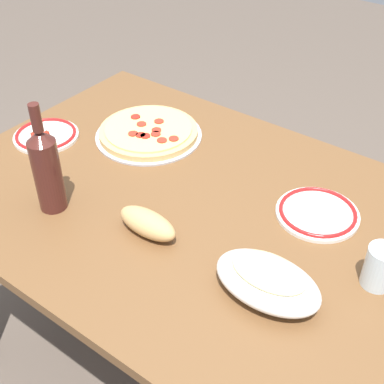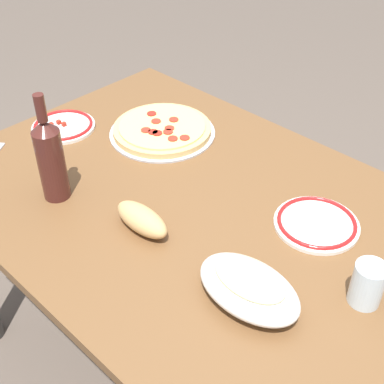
{
  "view_description": "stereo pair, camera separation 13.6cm",
  "coord_description": "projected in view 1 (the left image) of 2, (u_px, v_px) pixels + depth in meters",
  "views": [
    {
      "loc": [
        -0.64,
        0.86,
        1.61
      ],
      "look_at": [
        0.0,
        0.0,
        0.77
      ],
      "focal_mm": 49.41,
      "sensor_mm": 36.0,
      "label": 1
    },
    {
      "loc": [
        -0.74,
        0.77,
        1.61
      ],
      "look_at": [
        0.0,
        0.0,
        0.77
      ],
      "focal_mm": 49.41,
      "sensor_mm": 36.0,
      "label": 2
    }
  ],
  "objects": [
    {
      "name": "side_plate_far",
      "position": [
        46.0,
        135.0,
        1.62
      ],
      "size": [
        0.2,
        0.2,
        0.02
      ],
      "color": "white",
      "rests_on": "dining_table"
    },
    {
      "name": "ground_plane",
      "position": [
        192.0,
        366.0,
        1.84
      ],
      "size": [
        8.0,
        8.0,
        0.0
      ],
      "primitive_type": "plane",
      "color": "brown",
      "rests_on": "ground"
    },
    {
      "name": "wine_bottle",
      "position": [
        46.0,
        169.0,
        1.29
      ],
      "size": [
        0.07,
        0.07,
        0.3
      ],
      "color": "#471E19",
      "rests_on": "dining_table"
    },
    {
      "name": "pepperoni_pizza",
      "position": [
        149.0,
        132.0,
        1.62
      ],
      "size": [
        0.33,
        0.33,
        0.03
      ],
      "color": "#B7B7BC",
      "rests_on": "dining_table"
    },
    {
      "name": "dining_table",
      "position": [
        192.0,
        233.0,
        1.45
      ],
      "size": [
        1.35,
        0.94,
        0.74
      ],
      "color": "brown",
      "rests_on": "ground"
    },
    {
      "name": "side_plate_near",
      "position": [
        318.0,
        213.0,
        1.33
      ],
      "size": [
        0.21,
        0.21,
        0.02
      ],
      "color": "white",
      "rests_on": "dining_table"
    },
    {
      "name": "bread_loaf",
      "position": [
        148.0,
        223.0,
        1.26
      ],
      "size": [
        0.16,
        0.07,
        0.06
      ],
      "primitive_type": "ellipsoid",
      "color": "tan",
      "rests_on": "dining_table"
    },
    {
      "name": "water_glass",
      "position": [
        380.0,
        267.0,
        1.13
      ],
      "size": [
        0.07,
        0.07,
        0.1
      ],
      "primitive_type": "cylinder",
      "color": "silver",
      "rests_on": "dining_table"
    },
    {
      "name": "baked_pasta_dish",
      "position": [
        268.0,
        280.0,
        1.11
      ],
      "size": [
        0.24,
        0.15,
        0.08
      ],
      "color": "white",
      "rests_on": "dining_table"
    }
  ]
}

